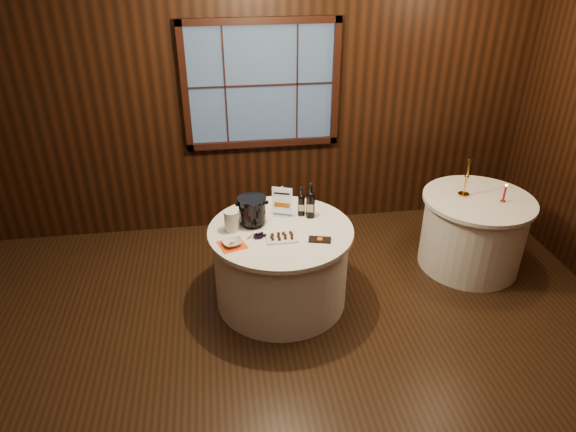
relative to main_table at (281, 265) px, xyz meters
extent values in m
plane|color=black|center=(0.00, -1.00, -0.39)|extent=(6.00, 6.00, 0.00)
cube|color=black|center=(0.00, 1.50, 1.11)|extent=(6.00, 0.02, 3.00)
cube|color=#3B547C|center=(0.00, 1.47, 1.26)|extent=(1.50, 0.01, 1.20)
cylinder|color=white|center=(0.00, 0.00, -0.02)|extent=(1.20, 1.20, 0.73)
cylinder|color=white|center=(0.00, 0.00, 0.36)|extent=(1.28, 1.28, 0.04)
cylinder|color=white|center=(2.00, 0.30, -0.02)|extent=(1.00, 1.00, 0.73)
cylinder|color=white|center=(2.00, 0.30, 0.36)|extent=(1.08, 1.08, 0.04)
cube|color=silver|center=(0.05, 0.24, 0.39)|extent=(0.18, 0.14, 0.02)
cube|color=silver|center=(0.05, 0.24, 0.54)|extent=(0.02, 0.02, 0.28)
cube|color=white|center=(0.05, 0.23, 0.54)|extent=(0.17, 0.07, 0.26)
cylinder|color=black|center=(0.22, 0.22, 0.47)|extent=(0.07, 0.07, 0.18)
sphere|color=black|center=(0.22, 0.22, 0.56)|extent=(0.07, 0.07, 0.07)
cylinder|color=black|center=(0.22, 0.22, 0.61)|extent=(0.02, 0.02, 0.08)
cylinder|color=black|center=(0.22, 0.22, 0.65)|extent=(0.03, 0.03, 0.02)
cube|color=beige|center=(0.22, 0.19, 0.47)|extent=(0.05, 0.01, 0.06)
cylinder|color=black|center=(0.30, 0.17, 0.49)|extent=(0.08, 0.08, 0.22)
sphere|color=black|center=(0.30, 0.17, 0.60)|extent=(0.08, 0.08, 0.08)
cylinder|color=black|center=(0.30, 0.17, 0.66)|extent=(0.03, 0.03, 0.10)
cylinder|color=black|center=(0.30, 0.17, 0.71)|extent=(0.03, 0.03, 0.02)
cube|color=beige|center=(0.30, 0.13, 0.49)|extent=(0.06, 0.02, 0.08)
cylinder|color=black|center=(-0.24, 0.12, 0.40)|extent=(0.18, 0.18, 0.03)
cylinder|color=black|center=(-0.24, 0.12, 0.52)|extent=(0.24, 0.24, 0.21)
cylinder|color=black|center=(-0.24, 0.12, 0.63)|extent=(0.26, 0.26, 0.02)
cube|color=white|center=(-0.01, -0.17, 0.39)|extent=(0.27, 0.18, 0.02)
cube|color=black|center=(0.30, -0.24, 0.39)|extent=(0.21, 0.14, 0.02)
cylinder|color=#322812|center=(-0.27, -0.12, 0.40)|extent=(0.07, 0.02, 0.03)
cylinder|color=silver|center=(-0.43, 0.04, 0.47)|extent=(0.12, 0.12, 0.18)
cylinder|color=silver|center=(-0.43, 0.04, 0.57)|extent=(0.13, 0.13, 0.01)
torus|color=silver|center=(-0.36, 0.04, 0.48)|extent=(0.09, 0.04, 0.09)
cube|color=#EA4613|center=(-0.43, -0.20, 0.38)|extent=(0.26, 0.26, 0.00)
imported|color=white|center=(-0.43, -0.20, 0.41)|extent=(0.20, 0.20, 0.04)
cylinder|color=gold|center=(1.87, 0.38, 0.39)|extent=(0.11, 0.11, 0.02)
cylinder|color=gold|center=(1.87, 0.38, 0.58)|extent=(0.02, 0.02, 0.35)
cylinder|color=gold|center=(1.87, 0.38, 0.76)|extent=(0.06, 0.06, 0.03)
cylinder|color=gold|center=(2.18, 0.19, 0.39)|extent=(0.05, 0.05, 0.01)
cylinder|color=#B50D1D|center=(2.18, 0.19, 0.47)|extent=(0.02, 0.02, 0.15)
sphere|color=#FFB23F|center=(2.18, 0.19, 0.56)|extent=(0.02, 0.02, 0.02)
camera|label=1|loc=(-0.50, -3.83, 2.67)|focal=32.00mm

